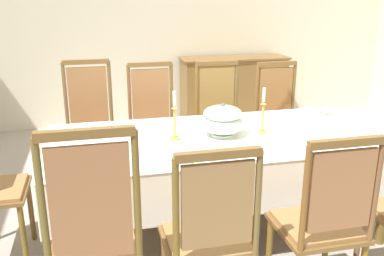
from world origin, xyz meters
name	(u,v)px	position (x,y,z in m)	size (l,w,h in m)	color
ground	(216,229)	(0.00, 0.00, -0.02)	(6.77, 5.85, 0.04)	#ACA197
dining_table	(219,146)	(0.00, -0.04, 0.68)	(2.37, 1.08, 0.75)	brown
tablecloth	(219,147)	(0.00, -0.04, 0.67)	(2.39, 1.10, 0.35)	white
chair_south_a	(95,243)	(-0.90, -0.99, 0.61)	(0.44, 0.42, 1.21)	brown
chair_north_a	(90,127)	(-0.90, 0.91, 0.60)	(0.44, 0.42, 1.17)	brown
chair_south_b	(209,236)	(-0.34, -0.98, 0.56)	(0.44, 0.42, 1.07)	brown
chair_north_b	(153,124)	(-0.34, 0.91, 0.58)	(0.44, 0.42, 1.13)	brown
chair_south_c	(324,221)	(0.30, -0.98, 0.56)	(0.44, 0.42, 1.07)	brown
chair_north_c	(220,120)	(0.30, 0.91, 0.58)	(0.44, 0.42, 1.12)	brown
chair_north_d	(279,117)	(0.90, 0.91, 0.57)	(0.44, 0.42, 1.09)	brown
soup_tureen	(223,120)	(0.02, -0.04, 0.87)	(0.30, 0.30, 0.24)	silver
candlestick_west	(175,121)	(-0.32, -0.04, 0.89)	(0.07, 0.07, 0.34)	gold
candlestick_east	(263,115)	(0.32, -0.04, 0.89)	(0.07, 0.07, 0.33)	gold
bowl_near_left	(215,153)	(-0.14, -0.41, 0.78)	(0.19, 0.19, 0.04)	silver
bowl_near_right	(311,110)	(0.93, 0.37, 0.78)	(0.16, 0.16, 0.04)	silver
bowl_far_left	(180,160)	(-0.38, -0.46, 0.77)	(0.15, 0.15, 0.03)	silver
spoon_primary	(195,156)	(-0.27, -0.38, 0.76)	(0.03, 0.18, 0.01)	gold
spoon_secondary	(321,110)	(1.05, 0.40, 0.76)	(0.05, 0.18, 0.01)	gold
sideboard	(233,90)	(1.02, 2.65, 0.45)	(1.44, 0.48, 0.90)	brown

